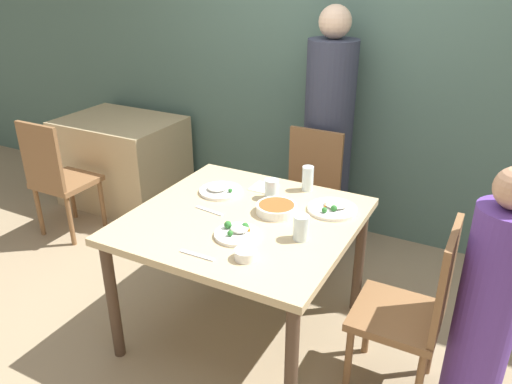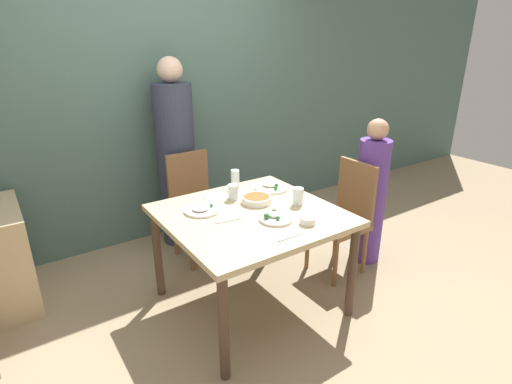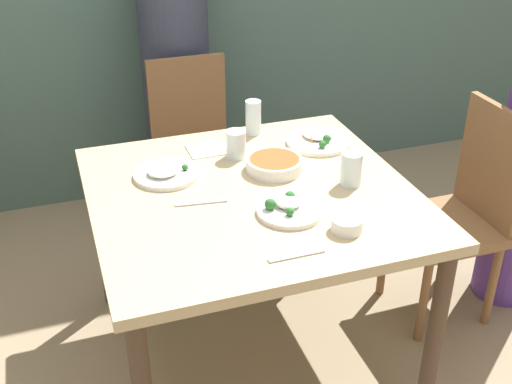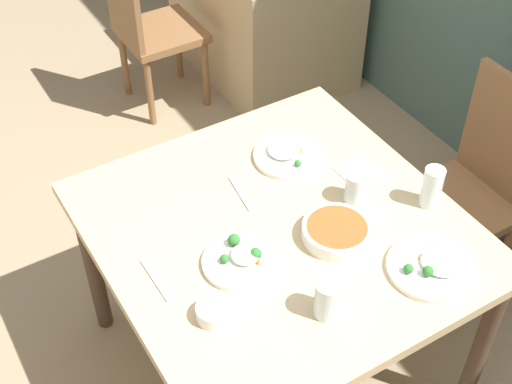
{
  "view_description": "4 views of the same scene",
  "coord_description": "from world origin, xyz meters",
  "views": [
    {
      "loc": [
        1.13,
        -2.0,
        1.95
      ],
      "look_at": [
        0.12,
        -0.08,
        0.94
      ],
      "focal_mm": 35.0,
      "sensor_mm": 36.0,
      "label": 1
    },
    {
      "loc": [
        -1.36,
        -2.06,
        1.85
      ],
      "look_at": [
        0.06,
        0.02,
        0.87
      ],
      "focal_mm": 28.0,
      "sensor_mm": 36.0,
      "label": 2
    },
    {
      "loc": [
        -0.63,
        -1.89,
        1.85
      ],
      "look_at": [
        -0.02,
        -0.1,
        0.79
      ],
      "focal_mm": 45.0,
      "sensor_mm": 36.0,
      "label": 3
    },
    {
      "loc": [
        1.3,
        -0.87,
        2.35
      ],
      "look_at": [
        -0.06,
        -0.05,
        0.86
      ],
      "focal_mm": 50.0,
      "sensor_mm": 36.0,
      "label": 4
    }
  ],
  "objects": [
    {
      "name": "chair_child_spot",
      "position": [
        0.91,
        -0.01,
        0.49
      ],
      "size": [
        0.4,
        0.4,
        0.93
      ],
      "rotation": [
        0.0,
        0.0,
        -1.57
      ],
      "color": "brown",
      "rests_on": "ground_plane"
    },
    {
      "name": "plate_noodles",
      "position": [
        0.07,
        -0.18,
        0.75
      ],
      "size": [
        0.22,
        0.22,
        0.06
      ],
      "color": "white",
      "rests_on": "dining_table"
    },
    {
      "name": "plate_rice_child",
      "position": [
        -0.27,
        0.2,
        0.75
      ],
      "size": [
        0.25,
        0.25,
        0.05
      ],
      "color": "white",
      "rests_on": "dining_table"
    },
    {
      "name": "glass_water_short",
      "position": [
        0.17,
        0.47,
        0.81
      ],
      "size": [
        0.07,
        0.07,
        0.14
      ],
      "color": "silver",
      "rests_on": "dining_table"
    },
    {
      "name": "ground_plane",
      "position": [
        0.0,
        0.0,
        0.0
      ],
      "size": [
        10.0,
        10.0,
        0.0
      ],
      "primitive_type": "plane",
      "color": "#998466"
    },
    {
      "name": "bowl_rice_small",
      "position": [
        0.21,
        -0.35,
        0.76
      ],
      "size": [
        0.1,
        0.1,
        0.05
      ],
      "color": "white",
      "rests_on": "dining_table"
    },
    {
      "name": "chair_adult_spot",
      "position": [
        0.01,
        0.89,
        0.49
      ],
      "size": [
        0.4,
        0.4,
        0.93
      ],
      "color": "brown",
      "rests_on": "ground_plane"
    },
    {
      "name": "spoon_steel",
      "position": [
        0.0,
        -0.43,
        0.74
      ],
      "size": [
        0.18,
        0.02,
        0.01
      ],
      "color": "silver",
      "rests_on": "dining_table"
    },
    {
      "name": "plate_rice_adult",
      "position": [
        0.39,
        0.29,
        0.75
      ],
      "size": [
        0.26,
        0.26,
        0.05
      ],
      "color": "white",
      "rests_on": "dining_table"
    },
    {
      "name": "glass_water_tall",
      "position": [
        0.03,
        0.28,
        0.79
      ],
      "size": [
        0.08,
        0.08,
        0.11
      ],
      "color": "silver",
      "rests_on": "dining_table"
    },
    {
      "name": "person_adult",
      "position": [
        0.01,
        1.23,
        0.79
      ],
      "size": [
        0.35,
        0.35,
        1.7
      ],
      "color": "#33384C",
      "rests_on": "ground_plane"
    },
    {
      "name": "glass_water_center",
      "position": [
        0.35,
        -0.07,
        0.8
      ],
      "size": [
        0.08,
        0.08,
        0.12
      ],
      "color": "silver",
      "rests_on": "dining_table"
    },
    {
      "name": "bowl_curry",
      "position": [
        0.13,
        0.12,
        0.76
      ],
      "size": [
        0.21,
        0.21,
        0.05
      ],
      "color": "white",
      "rests_on": "dining_table"
    },
    {
      "name": "napkin_folded",
      "position": [
        -0.07,
        0.37,
        0.74
      ],
      "size": [
        0.14,
        0.14,
        0.01
      ],
      "color": "white",
      "rests_on": "dining_table"
    },
    {
      "name": "fork_steel",
      "position": [
        -0.19,
        -0.03,
        0.74
      ],
      "size": [
        0.18,
        0.04,
        0.01
      ],
      "color": "silver",
      "rests_on": "dining_table"
    },
    {
      "name": "dining_table",
      "position": [
        0.0,
        0.0,
        0.66
      ],
      "size": [
        1.13,
        1.1,
        0.74
      ],
      "color": "tan",
      "rests_on": "ground_plane"
    }
  ]
}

